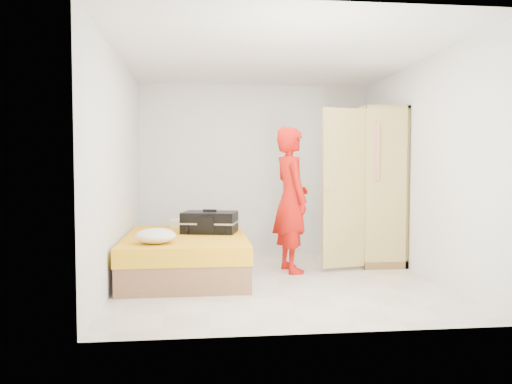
{
  "coord_description": "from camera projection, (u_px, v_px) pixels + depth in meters",
  "views": [
    {
      "loc": [
        -0.87,
        -5.81,
        1.33
      ],
      "look_at": [
        -0.17,
        0.46,
        1.0
      ],
      "focal_mm": 35.0,
      "sensor_mm": 36.0,
      "label": 1
    }
  ],
  "objects": [
    {
      "name": "room",
      "position": [
        275.0,
        169.0,
        5.87
      ],
      "size": [
        4.0,
        4.02,
        2.6
      ],
      "color": "beige",
      "rests_on": "ground"
    },
    {
      "name": "bed",
      "position": [
        186.0,
        255.0,
        6.03
      ],
      "size": [
        1.42,
        2.02,
        0.5
      ],
      "color": "#8E5F40",
      "rests_on": "ground"
    },
    {
      "name": "wardrobe",
      "position": [
        370.0,
        190.0,
        6.89
      ],
      "size": [
        1.16,
        1.3,
        2.1
      ],
      "color": "tan",
      "rests_on": "ground"
    },
    {
      "name": "person",
      "position": [
        291.0,
        200.0,
        6.26
      ],
      "size": [
        0.55,
        0.73,
        1.82
      ],
      "primitive_type": "imported",
      "rotation": [
        0.0,
        0.0,
        1.75
      ],
      "color": "red",
      "rests_on": "ground"
    },
    {
      "name": "suitcase",
      "position": [
        210.0,
        222.0,
        6.21
      ],
      "size": [
        0.76,
        0.63,
        0.29
      ],
      "rotation": [
        0.0,
        0.0,
        -0.23
      ],
      "color": "black",
      "rests_on": "bed"
    },
    {
      "name": "round_cushion",
      "position": [
        156.0,
        236.0,
        5.34
      ],
      "size": [
        0.43,
        0.43,
        0.16
      ],
      "primitive_type": "ellipsoid",
      "color": "white",
      "rests_on": "bed"
    },
    {
      "name": "pillow",
      "position": [
        189.0,
        223.0,
        6.86
      ],
      "size": [
        0.52,
        0.27,
        0.09
      ],
      "primitive_type": "cube",
      "rotation": [
        0.0,
        0.0,
        -0.02
      ],
      "color": "white",
      "rests_on": "bed"
    }
  ]
}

